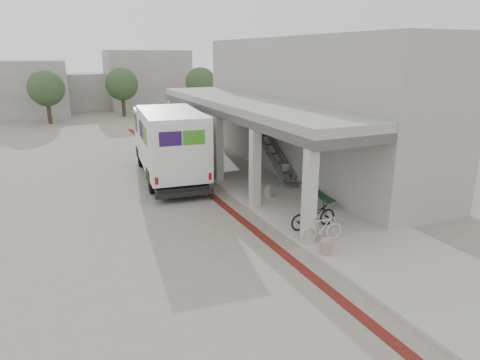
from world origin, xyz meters
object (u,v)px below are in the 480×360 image
bench (321,197)px  utility_cabinet (285,172)px  fedex_truck (168,142)px  bicycle_black (313,215)px  bicycle_cream (322,229)px

bench → utility_cabinet: (0.32, 3.59, 0.18)m
bench → fedex_truck: bearing=131.7°
fedex_truck → utility_cabinet: size_ratio=9.07×
bicycle_black → bicycle_cream: bicycle_black is taller
bicycle_black → bicycle_cream: 1.19m
utility_cabinet → bicycle_black: size_ratio=0.51×
utility_cabinet → bicycle_cream: 7.15m
utility_cabinet → bicycle_cream: (-2.50, -6.69, -0.01)m
bench → utility_cabinet: size_ratio=1.88×
bench → bicycle_black: (-1.76, -1.99, 0.20)m
bench → bicycle_black: size_ratio=0.96×
fedex_truck → utility_cabinet: (4.93, -3.34, -1.32)m
bench → bicycle_cream: bearing=-116.9°
utility_cabinet → bicycle_black: bearing=-96.3°
utility_cabinet → fedex_truck: bearing=160.0°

